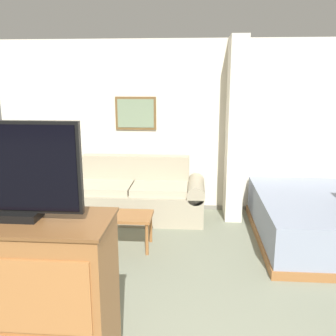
# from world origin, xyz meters

# --- Properties ---
(wall_back) EXTENTS (6.43, 0.16, 2.60)m
(wall_back) POSITION_xyz_m (-0.00, 4.13, 1.30)
(wall_back) COLOR silver
(wall_back) RESTS_ON ground_plane
(wall_partition_pillar) EXTENTS (0.24, 0.56, 2.60)m
(wall_partition_pillar) POSITION_xyz_m (0.41, 3.79, 1.30)
(wall_partition_pillar) COLOR silver
(wall_partition_pillar) RESTS_ON ground_plane
(couch) EXTENTS (2.12, 0.84, 0.88)m
(couch) POSITION_xyz_m (-1.07, 3.65, 0.32)
(couch) COLOR tan
(couch) RESTS_ON ground_plane
(coffee_table) EXTENTS (0.72, 0.44, 0.42)m
(coffee_table) POSITION_xyz_m (-1.02, 2.59, 0.37)
(coffee_table) COLOR #996033
(coffee_table) RESTS_ON ground_plane
(side_table) EXTENTS (0.45, 0.45, 0.60)m
(side_table) POSITION_xyz_m (-2.28, 3.63, 0.50)
(side_table) COLOR #996033
(side_table) RESTS_ON ground_plane
(table_lamp) EXTENTS (0.28, 0.28, 0.40)m
(table_lamp) POSITION_xyz_m (-2.28, 3.63, 0.86)
(table_lamp) COLOR tan
(table_lamp) RESTS_ON side_table
(tv_dresser) EXTENTS (1.12, 0.53, 1.18)m
(tv_dresser) POSITION_xyz_m (-1.21, 0.46, 0.59)
(tv_dresser) COLOR #996033
(tv_dresser) RESTS_ON ground_plane
(tv) EXTENTS (0.80, 0.16, 0.61)m
(tv) POSITION_xyz_m (-1.21, 0.46, 1.49)
(tv) COLOR black
(tv) RESTS_ON tv_dresser
(bed) EXTENTS (1.87, 2.10, 0.56)m
(bed) POSITION_xyz_m (1.59, 2.99, 0.29)
(bed) COLOR #996033
(bed) RESTS_ON ground_plane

